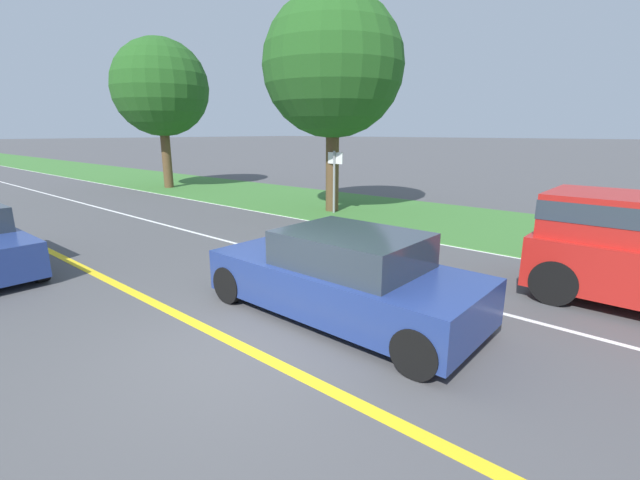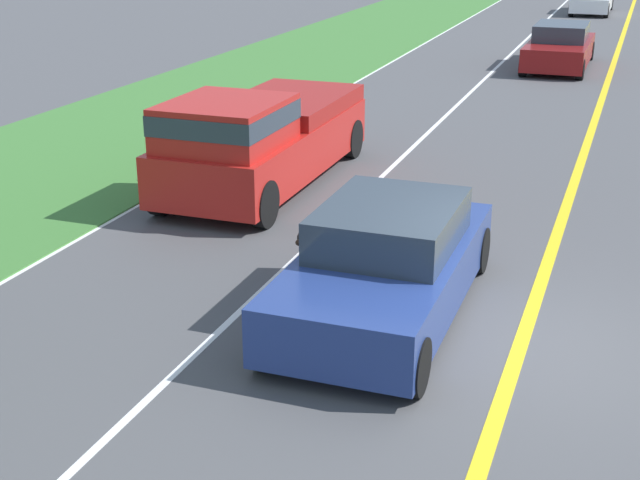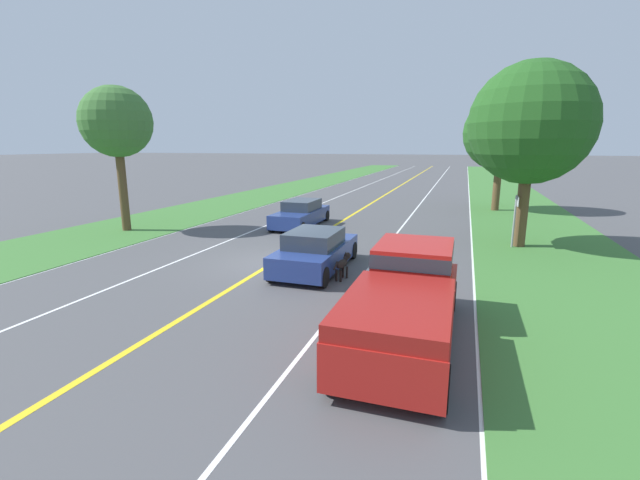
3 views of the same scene
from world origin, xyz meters
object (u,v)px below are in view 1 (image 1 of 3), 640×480
object	(u,v)px
ego_car	(344,277)
roadside_tree_right_near	(333,66)
dog	(422,276)
street_sign	(334,174)
roadside_tree_right_far	(161,88)

from	to	relation	value
ego_car	roadside_tree_right_near	size ratio (longest dim) A/B	0.59
ego_car	roadside_tree_right_near	bearing A→B (deg)	40.32
dog	roadside_tree_right_near	bearing A→B (deg)	60.00
roadside_tree_right_near	street_sign	bearing A→B (deg)	-130.41
roadside_tree_right_near	roadside_tree_right_far	xyz separation A→B (m)	(-0.33, 10.82, -0.08)
roadside_tree_right_far	street_sign	xyz separation A→B (m)	(0.05, -11.15, -3.57)
ego_car	roadside_tree_right_far	world-z (taller)	roadside_tree_right_far
dog	roadside_tree_right_far	xyz separation A→B (m)	(5.58, 17.58, 4.47)
ego_car	street_sign	size ratio (longest dim) A/B	1.99
ego_car	roadside_tree_right_far	distance (m)	18.66
ego_car	dog	xyz separation A→B (m)	(1.19, -0.74, -0.13)
ego_car	dog	distance (m)	1.41
roadside_tree_right_far	street_sign	size ratio (longest dim) A/B	3.31
dog	roadside_tree_right_near	distance (m)	10.06
ego_car	street_sign	world-z (taller)	street_sign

